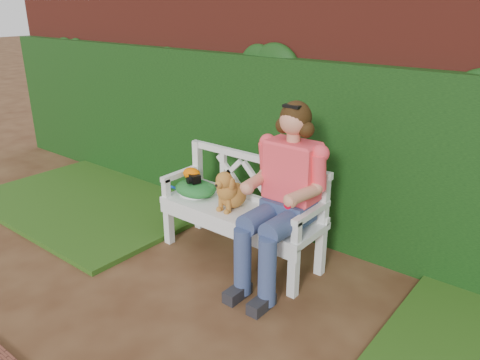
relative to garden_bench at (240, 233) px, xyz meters
The scene contains 11 objects.
ground 1.03m from the garden_bench, 70.43° to the right, with size 60.00×60.00×0.00m, color #3D2011.
brick_wall 1.33m from the garden_bench, 70.71° to the left, with size 10.00×0.30×2.20m, color maroon.
ivy_hedge 1.01m from the garden_bench, 65.56° to the left, with size 10.00×0.18×1.70m, color #1B4A13.
grass_left 2.08m from the garden_bench, behind, with size 2.60×2.00×0.05m, color #284D19.
garden_bench is the anchor object (origin of this frame).
seated_woman 0.71m from the garden_bench, ahead, with size 0.64×0.85×1.50m, color #FF2D6A, non-canonical shape.
dog 0.43m from the garden_bench, 155.44° to the right, with size 0.24×0.33×0.37m, color #9D5430, non-canonical shape.
tennis_racket 0.61m from the garden_bench, behind, with size 0.54×0.22×0.03m, color white, non-canonical shape.
green_bag 0.60m from the garden_bench, behind, with size 0.42×0.32×0.14m, color #186D24, non-canonical shape.
camera_item 0.65m from the garden_bench, behind, with size 0.11×0.08×0.07m, color black.
baseball_glove 0.72m from the garden_bench, behind, with size 0.18×0.13×0.11m, color #EC6400.
Camera 1 is at (2.00, -1.97, 2.18)m, focal length 35.00 mm.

